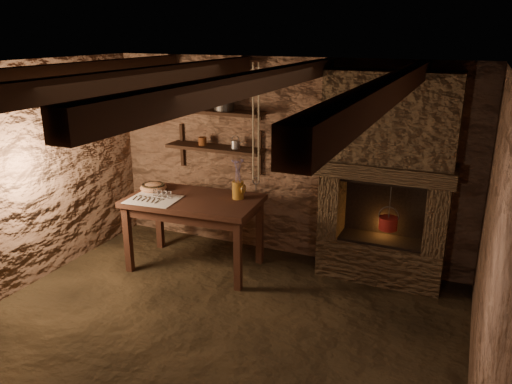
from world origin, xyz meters
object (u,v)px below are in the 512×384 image
at_px(stoneware_jug, 238,182).
at_px(wooden_bowl, 153,187).
at_px(work_table, 195,230).
at_px(iron_stockpot, 224,103).
at_px(red_pot, 388,222).

distance_m(stoneware_jug, wooden_bowl, 1.08).
distance_m(work_table, stoneware_jug, 0.79).
xyz_separation_m(stoneware_jug, iron_stockpot, (-0.40, 0.47, 0.80)).
distance_m(work_table, iron_stockpot, 1.55).
bearing_deg(red_pot, iron_stockpot, 176.62).
distance_m(iron_stockpot, red_pot, 2.34).
bearing_deg(wooden_bowl, iron_stockpot, 42.52).
xyz_separation_m(work_table, red_pot, (2.11, 0.54, 0.24)).
height_order(stoneware_jug, red_pot, stoneware_jug).
height_order(iron_stockpot, red_pot, iron_stockpot).
relative_size(work_table, wooden_bowl, 4.99).
xyz_separation_m(work_table, stoneware_jug, (0.48, 0.19, 0.60)).
bearing_deg(stoneware_jug, iron_stockpot, 111.04).
distance_m(wooden_bowl, red_pot, 2.74).
height_order(work_table, iron_stockpot, iron_stockpot).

